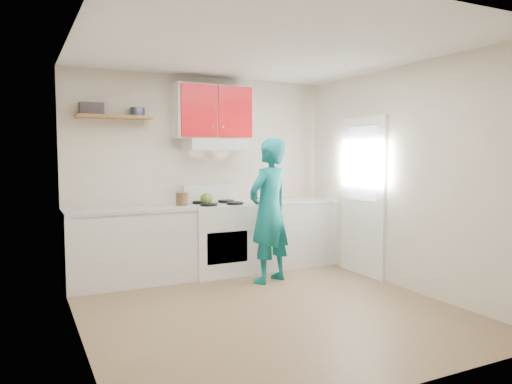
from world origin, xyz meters
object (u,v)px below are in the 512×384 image
crock (182,200)px  person (269,211)px  tin (137,112)px  kettle (207,198)px  stove (218,239)px

crock → person: 1.13m
tin → kettle: (0.85, -0.14, -1.10)m
stove → tin: bearing=168.0°
stove → tin: size_ratio=5.22×
stove → tin: (-0.98, 0.21, 1.63)m
stove → crock: bearing=176.7°
kettle → crock: crock is taller
tin → kettle: 1.40m
stove → person: (0.41, -0.67, 0.42)m
crock → tin: bearing=160.2°
crock → person: bearing=-38.1°
kettle → tin: bearing=179.3°
person → stove: bearing=-81.5°
crock → stove: bearing=-3.3°
kettle → stove: bearing=-20.9°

